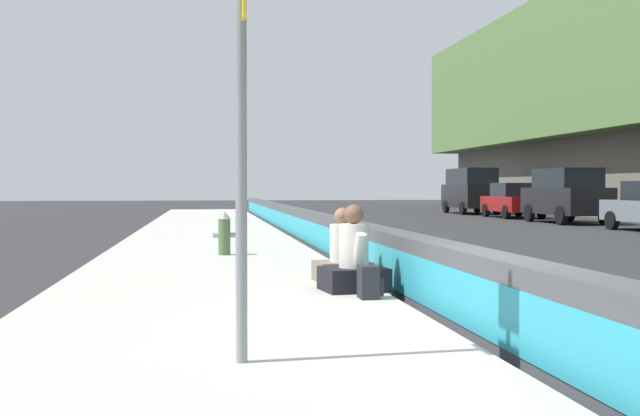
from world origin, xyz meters
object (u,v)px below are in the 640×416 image
object	(u,v)px
parked_car_midline	(566,195)
parked_car_far	(513,200)
seated_person_middle	(342,258)
route_sign_post	(242,94)
seated_person_foreground	(354,264)
backpack	(369,282)
parked_car_farther	(471,190)
fire_hydrant	(224,233)

from	to	relation	value
parked_car_midline	parked_car_far	distance (m)	5.58
seated_person_middle	route_sign_post	bearing A→B (deg)	161.02
seated_person_foreground	backpack	world-z (taller)	seated_person_foreground
parked_car_far	parked_car_farther	xyz separation A→B (m)	(5.86, 0.05, 0.49)
fire_hydrant	seated_person_middle	xyz separation A→B (m)	(-4.56, -1.58, -0.12)
parked_car_midline	backpack	bearing A→B (deg)	148.01
backpack	seated_person_foreground	bearing A→B (deg)	3.97
seated_person_foreground	seated_person_middle	world-z (taller)	seated_person_foreground
backpack	fire_hydrant	bearing A→B (deg)	14.28
route_sign_post	seated_person_foreground	bearing A→B (deg)	-23.00
backpack	parked_car_farther	world-z (taller)	parked_car_farther
seated_person_middle	fire_hydrant	bearing A→B (deg)	19.06
seated_person_middle	seated_person_foreground	bearing A→B (deg)	178.31
seated_person_foreground	parked_car_midline	distance (m)	23.75
seated_person_middle	parked_car_farther	size ratio (longest dim) A/B	0.21
parked_car_far	backpack	bearing A→B (deg)	153.75
parked_car_far	parked_car_midline	bearing A→B (deg)	179.63
parked_car_farther	seated_person_middle	bearing A→B (deg)	156.98
parked_car_farther	fire_hydrant	bearing A→B (deg)	150.70
route_sign_post	parked_car_far	world-z (taller)	route_sign_post
fire_hydrant	parked_car_far	bearing A→B (deg)	-36.07
fire_hydrant	parked_car_far	size ratio (longest dim) A/B	0.19
parked_car_farther	parked_car_far	bearing A→B (deg)	-179.56
route_sign_post	parked_car_far	size ratio (longest dim) A/B	0.79
seated_person_foreground	backpack	size ratio (longest dim) A/B	2.83
fire_hydrant	parked_car_farther	bearing A→B (deg)	-29.30
seated_person_foreground	seated_person_middle	size ratio (longest dim) A/B	1.06
fire_hydrant	seated_person_middle	size ratio (longest dim) A/B	0.83
fire_hydrant	seated_person_foreground	world-z (taller)	seated_person_foreground
seated_person_foreground	parked_car_far	distance (m)	28.60
backpack	seated_person_middle	bearing A→B (deg)	0.69
backpack	parked_car_midline	size ratio (longest dim) A/B	0.08
fire_hydrant	parked_car_midline	distance (m)	20.40
route_sign_post	parked_car_midline	world-z (taller)	route_sign_post
fire_hydrant	parked_car_far	xyz separation A→B (m)	(19.93, -14.52, 0.27)
backpack	parked_car_far	size ratio (longest dim) A/B	0.09
seated_person_foreground	parked_car_farther	world-z (taller)	parked_car_farther
seated_person_foreground	backpack	bearing A→B (deg)	-176.03
fire_hydrant	parked_car_midline	world-z (taller)	parked_car_midline
seated_person_middle	parked_car_far	xyz separation A→B (m)	(24.49, -12.94, 0.39)
fire_hydrant	backpack	distance (m)	6.48
backpack	parked_car_farther	size ratio (longest dim) A/B	0.08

